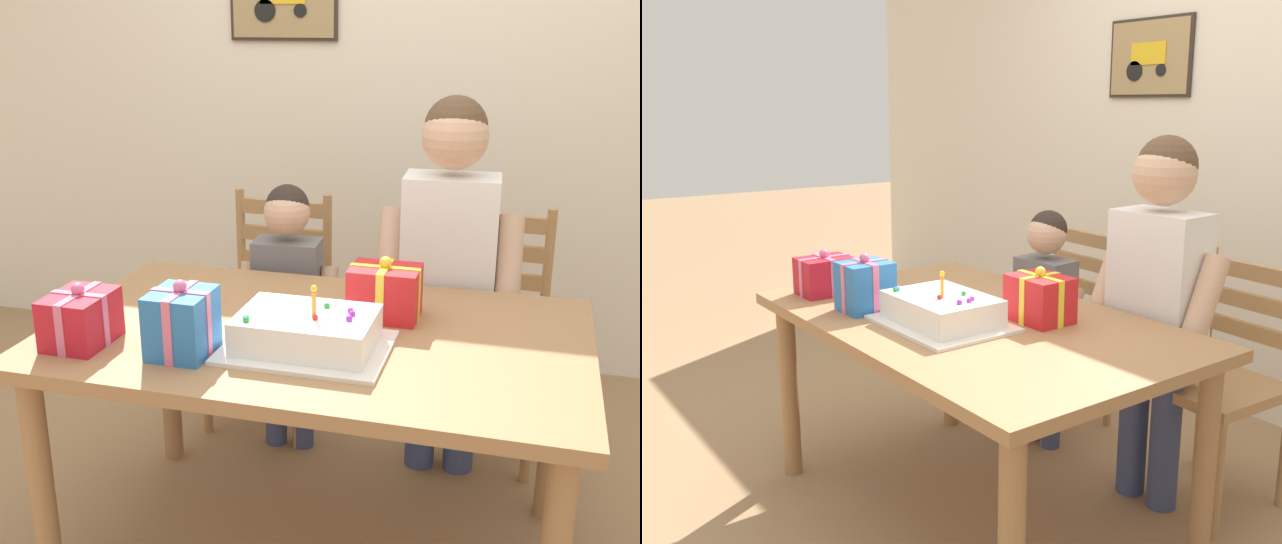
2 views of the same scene
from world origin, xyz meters
TOP-DOWN VIEW (x-y plane):
  - ground_plane at (0.00, 0.00)m, footprint 20.00×20.00m
  - back_wall at (-0.00, 1.63)m, footprint 6.40×0.11m
  - dining_table at (0.00, 0.00)m, footprint 1.52×0.95m
  - birthday_cake at (0.01, -0.13)m, footprint 0.44×0.34m
  - gift_box_red_large at (0.16, 0.16)m, footprint 0.21×0.16m
  - gift_box_beside_cake at (-0.59, -0.26)m, footprint 0.16×0.20m
  - gift_box_corner_small at (-0.30, -0.25)m, footprint 0.16×0.18m
  - chair_left at (-0.43, 0.82)m, footprint 0.43×0.43m
  - chair_right at (0.43, 0.82)m, footprint 0.44×0.44m
  - child_older at (0.30, 0.60)m, footprint 0.50×0.29m
  - child_younger at (-0.28, 0.60)m, footprint 0.38×0.22m

SIDE VIEW (x-z plane):
  - ground_plane at x=0.00m, z-range 0.00..0.00m
  - chair_left at x=-0.43m, z-range 0.01..0.93m
  - chair_right at x=0.43m, z-range 0.01..0.93m
  - child_younger at x=-0.28m, z-range 0.11..1.14m
  - dining_table at x=0.00m, z-range 0.28..1.03m
  - birthday_cake at x=0.01m, z-range 0.70..0.89m
  - gift_box_beside_cake at x=-0.59m, z-range 0.73..0.91m
  - gift_box_red_large at x=0.16m, z-range 0.73..0.92m
  - child_older at x=0.30m, z-range 0.15..1.50m
  - gift_box_corner_small at x=-0.30m, z-range 0.73..0.94m
  - back_wall at x=0.00m, z-range 0.00..2.60m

